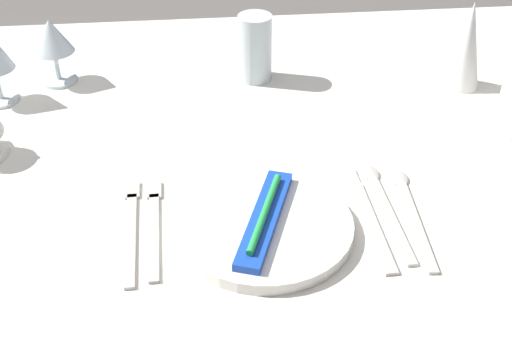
{
  "coord_description": "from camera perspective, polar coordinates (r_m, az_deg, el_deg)",
  "views": [
    {
      "loc": [
        -0.07,
        -0.92,
        1.36
      ],
      "look_at": [
        0.01,
        -0.09,
        0.76
      ],
      "focal_mm": 47.65,
      "sensor_mm": 36.0,
      "label": 1
    }
  ],
  "objects": [
    {
      "name": "napkin_folded",
      "position": [
        1.33,
        17.28,
        10.04
      ],
      "size": [
        0.07,
        0.07,
        0.17
      ],
      "primitive_type": "cone",
      "color": "white",
      "rests_on": "dining_table"
    },
    {
      "name": "dinner_knife",
      "position": [
        0.98,
        9.54,
        -4.05
      ],
      "size": [
        0.02,
        0.24,
        0.0
      ],
      "color": "beige",
      "rests_on": "dining_table"
    },
    {
      "name": "wine_glass_centre",
      "position": [
        1.33,
        -16.78,
        10.52
      ],
      "size": [
        0.08,
        0.08,
        0.13
      ],
      "color": "silver",
      "rests_on": "dining_table"
    },
    {
      "name": "toothbrush_package",
      "position": [
        0.94,
        0.73,
        -3.98
      ],
      "size": [
        0.1,
        0.21,
        0.02
      ],
      "color": "blue",
      "rests_on": "dinner_plate"
    },
    {
      "name": "spoon_dessert",
      "position": [
        1.02,
        12.74,
        -2.86
      ],
      "size": [
        0.03,
        0.23,
        0.01
      ],
      "color": "beige",
      "rests_on": "dining_table"
    },
    {
      "name": "spoon_soup",
      "position": [
        1.02,
        10.57,
        -2.42
      ],
      "size": [
        0.03,
        0.23,
        0.01
      ],
      "color": "beige",
      "rests_on": "dining_table"
    },
    {
      "name": "fork_inner",
      "position": [
        0.97,
        -10.43,
        -4.57
      ],
      "size": [
        0.02,
        0.23,
        0.0
      ],
      "color": "beige",
      "rests_on": "dining_table"
    },
    {
      "name": "fork_outer",
      "position": [
        0.97,
        -8.56,
        -4.39
      ],
      "size": [
        0.02,
        0.22,
        0.0
      ],
      "color": "beige",
      "rests_on": "dining_table"
    },
    {
      "name": "dinner_plate",
      "position": [
        0.95,
        0.72,
        -4.76
      ],
      "size": [
        0.25,
        0.25,
        0.02
      ],
      "primitive_type": "cylinder",
      "color": "white",
      "rests_on": "dining_table"
    },
    {
      "name": "dining_table",
      "position": [
        1.16,
        -0.88,
        -1.64
      ],
      "size": [
        1.8,
        1.11,
        0.74
      ],
      "color": "silver",
      "rests_on": "ground"
    },
    {
      "name": "drink_tumbler",
      "position": [
        1.31,
        -0.09,
        9.93
      ],
      "size": [
        0.06,
        0.06,
        0.13
      ],
      "color": "silver",
      "rests_on": "dining_table"
    }
  ]
}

